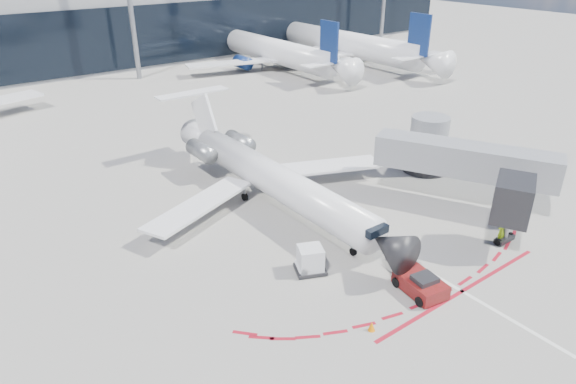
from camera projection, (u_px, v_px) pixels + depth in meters
ground at (330, 214)px, 37.52m from camera, size 260.00×260.00×0.00m
apron_centerline at (312, 204)px, 38.96m from camera, size 0.25×40.00×0.01m
apron_stop_bar at (462, 291)px, 29.24m from camera, size 14.00×0.25×0.01m
terminal_building at (60, 8)px, 80.55m from camera, size 150.00×24.15×24.00m
jet_bridge at (454, 158)px, 39.30m from camera, size 10.03×15.20×4.90m
regional_jet at (268, 175)px, 38.47m from camera, size 21.02×25.93×6.49m
pushback_tug at (421, 284)px, 28.99m from camera, size 2.34×4.72×1.20m
ramp_worker at (501, 231)px, 33.62m from camera, size 0.65×0.43×1.78m
uld_container at (310, 260)px, 30.64m from camera, size 2.24×2.11×1.68m
safety_cone_left at (372, 326)px, 26.20m from camera, size 0.38×0.38×0.52m
bg_airliner_2 at (269, 32)px, 79.36m from camera, size 32.99×34.93×10.67m
bg_airliner_3 at (347, 26)px, 83.16m from camera, size 34.91×36.96×11.29m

